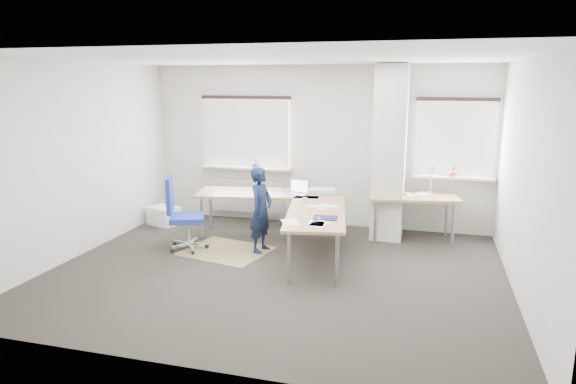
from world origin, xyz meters
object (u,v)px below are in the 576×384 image
(desk_side, at_px, (413,198))
(person, at_px, (261,210))
(desk_main, at_px, (289,203))
(task_chair, at_px, (185,230))

(desk_side, height_order, person, person)
(desk_side, distance_m, person, 2.48)
(desk_side, xyz_separation_m, person, (-2.16, -1.22, -0.04))
(desk_side, bearing_deg, person, -160.48)
(desk_main, relative_size, task_chair, 2.51)
(desk_main, xyz_separation_m, task_chair, (-1.49, -0.55, -0.38))
(desk_main, bearing_deg, person, -147.46)
(task_chair, xyz_separation_m, person, (1.14, 0.23, 0.33))
(desk_side, xyz_separation_m, task_chair, (-3.30, -1.45, -0.37))
(desk_side, distance_m, task_chair, 3.63)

